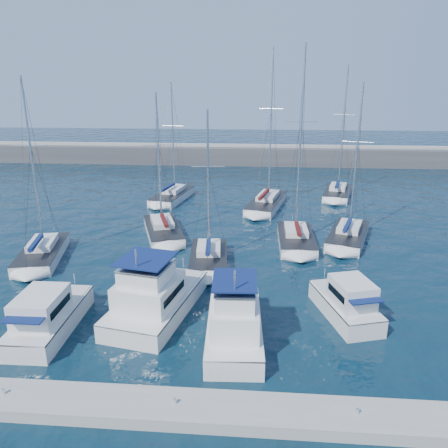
# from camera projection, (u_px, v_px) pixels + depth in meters

# --- Properties ---
(ground) EXTENTS (220.00, 220.00, 0.00)m
(ground) POSITION_uv_depth(u_px,v_px,m) (205.00, 299.00, 30.13)
(ground) COLOR black
(ground) RESTS_ON ground
(breakwater) EXTENTS (160.00, 6.00, 4.45)m
(breakwater) POSITION_uv_depth(u_px,v_px,m) (239.00, 158.00, 79.03)
(breakwater) COLOR #424244
(breakwater) RESTS_ON ground
(dock) EXTENTS (40.00, 2.20, 0.60)m
(dock) POSITION_uv_depth(u_px,v_px,m) (175.00, 409.00, 19.62)
(dock) COLOR gray
(dock) RESTS_ON ground
(dock_cleat_near_port) EXTENTS (0.16, 0.16, 0.25)m
(dock_cleat_near_port) POSITION_uv_depth(u_px,v_px,m) (3.00, 391.00, 20.09)
(dock_cleat_near_port) COLOR silver
(dock_cleat_near_port) RESTS_ON dock
(dock_cleat_centre) EXTENTS (0.16, 0.16, 0.25)m
(dock_cleat_centre) POSITION_uv_depth(u_px,v_px,m) (175.00, 401.00, 19.48)
(dock_cleat_centre) COLOR silver
(dock_cleat_centre) RESTS_ON dock
(dock_cleat_near_stbd) EXTENTS (0.16, 0.16, 0.25)m
(dock_cleat_near_stbd) POSITION_uv_depth(u_px,v_px,m) (357.00, 411.00, 18.88)
(dock_cleat_near_stbd) COLOR silver
(dock_cleat_near_stbd) RESTS_ON dock
(motor_yacht_port_outer) EXTENTS (2.89, 7.14, 3.20)m
(motor_yacht_port_outer) POSITION_uv_depth(u_px,v_px,m) (48.00, 318.00, 25.89)
(motor_yacht_port_outer) COLOR silver
(motor_yacht_port_outer) RESTS_ON ground
(motor_yacht_port_inner) EXTENTS (5.58, 9.22, 4.69)m
(motor_yacht_port_inner) POSITION_uv_depth(u_px,v_px,m) (154.00, 299.00, 27.70)
(motor_yacht_port_inner) COLOR silver
(motor_yacht_port_inner) RESTS_ON ground
(motor_yacht_stbd_inner) EXTENTS (3.53, 8.16, 4.69)m
(motor_yacht_stbd_inner) POSITION_uv_depth(u_px,v_px,m) (234.00, 324.00, 24.90)
(motor_yacht_stbd_inner) COLOR silver
(motor_yacht_stbd_inner) RESTS_ON ground
(motor_yacht_stbd_outer) EXTENTS (4.05, 6.34, 3.20)m
(motor_yacht_stbd_outer) POSITION_uv_depth(u_px,v_px,m) (347.00, 304.00, 27.44)
(motor_yacht_stbd_outer) COLOR silver
(motor_yacht_stbd_outer) RESTS_ON ground
(sailboat_mid_a) EXTENTS (4.74, 8.40, 15.07)m
(sailboat_mid_a) POSITION_uv_depth(u_px,v_px,m) (42.00, 253.00, 36.78)
(sailboat_mid_a) COLOR silver
(sailboat_mid_a) RESTS_ON ground
(sailboat_mid_b) EXTENTS (5.62, 8.83, 13.74)m
(sailboat_mid_b) POSITION_uv_depth(u_px,v_px,m) (163.00, 230.00, 42.36)
(sailboat_mid_b) COLOR silver
(sailboat_mid_b) RESTS_ON ground
(sailboat_mid_c) EXTENTS (3.52, 7.06, 12.65)m
(sailboat_mid_c) POSITION_uv_depth(u_px,v_px,m) (209.00, 258.00, 35.71)
(sailboat_mid_c) COLOR silver
(sailboat_mid_c) RESTS_ON ground
(sailboat_mid_d) EXTENTS (3.20, 7.68, 17.67)m
(sailboat_mid_d) POSITION_uv_depth(u_px,v_px,m) (296.00, 238.00, 40.04)
(sailboat_mid_d) COLOR silver
(sailboat_mid_d) RESTS_ON ground
(sailboat_mid_e) EXTENTS (5.44, 8.63, 14.61)m
(sailboat_mid_e) POSITION_uv_depth(u_px,v_px,m) (348.00, 235.00, 40.90)
(sailboat_mid_e) COLOR silver
(sailboat_mid_e) RESTS_ON ground
(sailboat_back_a) EXTENTS (4.58, 9.08, 14.55)m
(sailboat_back_a) POSITION_uv_depth(u_px,v_px,m) (173.00, 196.00, 54.99)
(sailboat_back_a) COLOR silver
(sailboat_back_a) RESTS_ON ground
(sailboat_back_b) EXTENTS (5.33, 10.40, 18.24)m
(sailboat_back_b) POSITION_uv_depth(u_px,v_px,m) (267.00, 203.00, 51.83)
(sailboat_back_b) COLOR silver
(sailboat_back_b) RESTS_ON ground
(sailboat_back_c) EXTENTS (4.86, 8.22, 16.60)m
(sailboat_back_c) POSITION_uv_depth(u_px,v_px,m) (337.00, 193.00, 56.29)
(sailboat_back_c) COLOR silver
(sailboat_back_c) RESTS_ON ground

